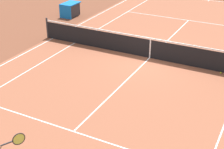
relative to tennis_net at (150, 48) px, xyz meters
name	(u,v)px	position (x,y,z in m)	size (l,w,h in m)	color
ground_plane	(150,58)	(0.00, 0.00, -0.49)	(60.00, 60.00, 0.00)	brown
court_slab	(150,58)	(0.00, 0.00, -0.49)	(24.20, 11.40, 0.00)	#935138
court_line_markings	(150,58)	(0.00, 0.00, -0.49)	(23.85, 11.05, 0.01)	white
tennis_net	(150,48)	(0.00, 0.00, 0.00)	(0.10, 11.70, 1.08)	#2D2D33
tennis_ball	(221,73)	(0.13, 3.24, -0.46)	(0.07, 0.07, 0.07)	#CCE01E
equipment_cart_tarped	(70,9)	(-3.81, -6.90, -0.05)	(1.25, 0.84, 0.85)	#2D2D33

